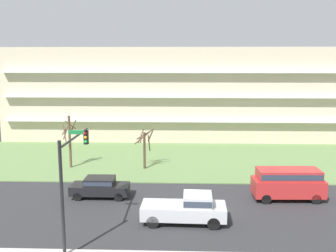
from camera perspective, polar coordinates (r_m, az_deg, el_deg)
The scene contains 9 objects.
ground at distance 27.19m, azimuth 3.19°, elevation -12.59°, with size 160.00×160.00×0.00m, color #2D2D30.
grass_lawn_strip at distance 40.49m, azimuth 2.81°, elevation -5.03°, with size 80.00×16.00×0.08m, color #66844C.
apartment_building at distance 53.63m, azimuth 2.67°, elevation 5.06°, with size 47.51×13.52×12.05m.
tree_far_left at distance 37.97m, azimuth -14.54°, elevation -1.93°, with size 1.43×1.43×5.17m.
tree_left at distance 36.68m, azimuth -3.51°, elevation -3.04°, with size 1.94×1.59×3.89m.
pickup_silver_near_left at distance 24.95m, azimuth 2.89°, elevation -12.17°, with size 5.46×2.16×1.95m.
van_red_center_left at distance 30.15m, azimuth 17.54°, elevation -7.97°, with size 5.26×2.16×2.36m.
sedan_black_center_right at distance 29.88m, azimuth -10.15°, elevation -8.88°, with size 4.40×1.80×1.57m.
traffic_signal_mast at distance 22.22m, azimuth -14.21°, elevation -6.09°, with size 0.90×5.74×6.34m.
Camera 1 is at (-0.58, -25.17, 10.27)m, focal length 40.71 mm.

